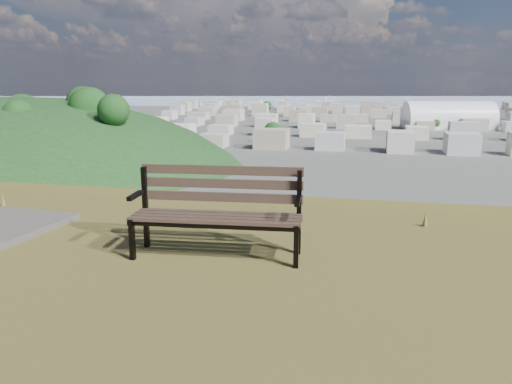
# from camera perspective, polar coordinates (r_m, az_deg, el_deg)

# --- Properties ---
(park_bench) EXTENTS (1.88, 0.73, 0.96)m
(park_bench) POSITION_cam_1_polar(r_m,az_deg,el_deg) (5.48, -4.36, -1.66)
(park_bench) COLOR #3F3024
(park_bench) RESTS_ON hilltop_mesa
(grass_tufts) EXTENTS (12.49, 6.88, 0.28)m
(grass_tufts) POSITION_cam_1_polar(r_m,az_deg,el_deg) (3.88, -7.23, -14.60)
(grass_tufts) COLOR brown
(grass_tufts) RESTS_ON hilltop_mesa
(arena) EXTENTS (54.17, 32.13, 21.40)m
(arena) POSITION_cam_1_polar(r_m,az_deg,el_deg) (318.26, 21.08, 7.66)
(arena) COLOR silver
(arena) RESTS_ON ground
(green_wooded_hill) EXTENTS (174.01, 139.21, 87.00)m
(green_wooded_hill) POSITION_cam_1_polar(r_m,az_deg,el_deg) (185.63, -25.34, 2.93)
(green_wooded_hill) COLOR #143715
(green_wooded_hill) RESTS_ON ground
(city_blocks) EXTENTS (395.00, 361.00, 7.00)m
(city_blocks) POSITION_cam_1_polar(r_m,az_deg,el_deg) (398.65, 12.35, 8.77)
(city_blocks) COLOR #BEB4A7
(city_blocks) RESTS_ON ground
(city_trees) EXTENTS (406.52, 387.20, 9.98)m
(city_trees) POSITION_cam_1_polar(r_m,az_deg,el_deg) (324.48, 7.56, 8.41)
(city_trees) COLOR #332219
(city_trees) RESTS_ON ground
(bay_water) EXTENTS (2400.00, 700.00, 0.12)m
(bay_water) POSITION_cam_1_polar(r_m,az_deg,el_deg) (903.92, 12.56, 10.42)
(bay_water) COLOR #94A3BC
(bay_water) RESTS_ON ground
(far_hills) EXTENTS (2050.00, 340.00, 60.00)m
(far_hills) POSITION_cam_1_polar(r_m,az_deg,el_deg) (1407.83, 10.14, 12.16)
(far_hills) COLOR #9FABC6
(far_hills) RESTS_ON ground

